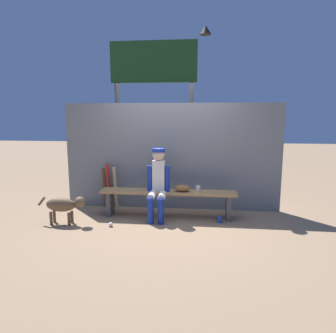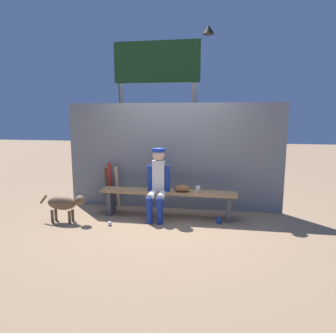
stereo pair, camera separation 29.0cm
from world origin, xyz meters
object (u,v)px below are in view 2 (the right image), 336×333
at_px(dugout_bench, 168,197).
at_px(bat_wood_natural, 117,187).
at_px(baseball, 110,223).
at_px(player_seated, 158,181).
at_px(cup_on_ground, 219,220).
at_px(scoreboard, 160,83).
at_px(bat_aluminum_red, 111,185).
at_px(dog, 65,203).
at_px(cup_on_bench, 198,189).
at_px(baseball_glove, 182,188).
at_px(bat_wood_dark, 107,187).

distance_m(dugout_bench, bat_wood_natural, 1.19).
relative_size(bat_wood_natural, baseball, 11.31).
xyz_separation_m(player_seated, baseball, (-0.73, -0.50, -0.65)).
height_order(cup_on_ground, scoreboard, scoreboard).
height_order(bat_aluminum_red, dog, bat_aluminum_red).
relative_size(baseball, cup_on_bench, 0.67).
height_order(player_seated, baseball_glove, player_seated).
bearing_deg(scoreboard, player_seated, -80.82).
bearing_deg(bat_wood_natural, cup_on_ground, -17.58).
height_order(bat_aluminum_red, cup_on_ground, bat_aluminum_red).
height_order(baseball_glove, cup_on_bench, baseball_glove).
relative_size(bat_wood_natural, dog, 0.99).
relative_size(baseball_glove, dog, 0.33).
distance_m(cup_on_ground, scoreboard, 3.11).
distance_m(player_seated, cup_on_bench, 0.73).
distance_m(baseball_glove, baseball, 1.41).
bearing_deg(bat_wood_natural, baseball_glove, -17.77).
xyz_separation_m(bat_aluminum_red, scoreboard, (0.86, 0.78, 2.05)).
distance_m(dugout_bench, bat_aluminum_red, 1.31).
bearing_deg(baseball, baseball_glove, 27.60).
relative_size(player_seated, baseball, 17.07).
relative_size(player_seated, cup_on_bench, 11.48).
relative_size(bat_wood_natural, bat_wood_dark, 1.04).
bearing_deg(baseball_glove, scoreboard, 118.13).
bearing_deg(baseball_glove, cup_on_ground, -17.16).
relative_size(dugout_bench, cup_on_ground, 22.45).
bearing_deg(player_seated, bat_wood_dark, 154.96).
bearing_deg(dugout_bench, player_seated, -147.02).
distance_m(dugout_bench, cup_on_ground, 1.00).
bearing_deg(baseball, bat_wood_natural, 101.22).
xyz_separation_m(player_seated, scoreboard, (-0.21, 1.31, 1.82)).
bearing_deg(player_seated, bat_aluminum_red, 153.57).
bearing_deg(scoreboard, bat_wood_natural, -133.61).
xyz_separation_m(baseball_glove, cup_on_ground, (0.66, -0.20, -0.49)).
relative_size(player_seated, bat_wood_natural, 1.51).
bearing_deg(cup_on_bench, dugout_bench, -178.81).
height_order(dugout_bench, cup_on_ground, dugout_bench).
bearing_deg(scoreboard, dog, -127.07).
xyz_separation_m(bat_aluminum_red, baseball, (0.34, -1.03, -0.42)).
bearing_deg(cup_on_bench, player_seated, -170.32).
relative_size(player_seated, scoreboard, 0.35).
height_order(dugout_bench, bat_wood_dark, bat_wood_dark).
bearing_deg(player_seated, dog, -163.51).
bearing_deg(bat_wood_dark, cup_on_ground, -15.76).
xyz_separation_m(dugout_bench, bat_aluminum_red, (-1.24, 0.42, 0.08)).
distance_m(player_seated, bat_wood_natural, 1.12).
distance_m(bat_wood_natural, cup_on_ground, 2.16).
bearing_deg(bat_wood_natural, player_seated, -30.31).
height_order(dugout_bench, bat_aluminum_red, bat_aluminum_red).
distance_m(cup_on_bench, scoreboard, 2.47).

